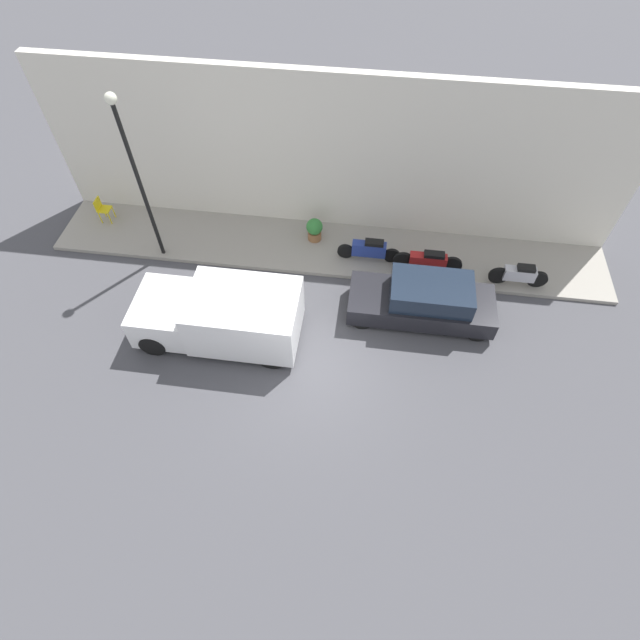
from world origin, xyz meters
The scene contains 11 objects.
ground_plane centered at (0.00, 0.00, 0.00)m, with size 60.00×60.00×0.00m, color #47474C.
sidewalk centered at (4.62, 0.00, 0.06)m, with size 2.42×17.99×0.13m.
building_facade centered at (5.98, 0.00, 2.64)m, with size 0.30×17.99×5.29m.
parked_car centered at (2.26, -3.10, 0.64)m, with size 1.61×4.19×1.36m.
delivery_van centered at (0.79, 2.50, 0.87)m, with size 2.04×4.57×1.68m.
motorcycle_blue centered at (4.24, -1.39, 0.56)m, with size 0.30×2.00×0.80m.
motorcycle_red centered at (4.00, -3.24, 0.55)m, with size 0.30×2.14×0.76m.
scooter_silver centered at (3.77, -5.99, 0.55)m, with size 0.30×1.77×0.78m.
streetlamp centered at (3.65, 5.28, 3.47)m, with size 0.31×0.31×5.39m.
potted_plant centered at (4.96, 0.47, 0.55)m, with size 0.54×0.54×0.80m.
cafe_chair centered at (4.94, 7.74, 0.64)m, with size 0.40×0.40×0.87m.
Camera 1 is at (-7.31, -1.36, 11.66)m, focal length 28.00 mm.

